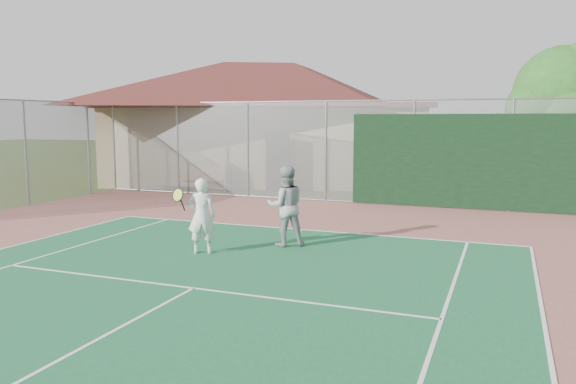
# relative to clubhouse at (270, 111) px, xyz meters

# --- Properties ---
(back_fence) EXTENTS (20.08, 0.11, 3.53)m
(back_fence) POSITION_rel_clubhouse_xyz_m (7.94, -6.38, -1.59)
(back_fence) COLOR gray
(back_fence) RESTS_ON ground
(side_fence_left) EXTENTS (0.08, 9.00, 3.50)m
(side_fence_left) POSITION_rel_clubhouse_xyz_m (-4.17, -10.86, -1.51)
(side_fence_left) COLOR gray
(side_fence_left) RESTS_ON ground
(clubhouse) EXTENTS (17.11, 13.80, 6.42)m
(clubhouse) POSITION_rel_clubhouse_xyz_m (0.00, 0.00, 0.00)
(clubhouse) COLOR tan
(clubhouse) RESTS_ON ground
(bleachers) EXTENTS (3.06, 1.99, 1.11)m
(bleachers) POSITION_rel_clubhouse_xyz_m (-1.17, -4.52, -2.68)
(bleachers) COLOR #A23525
(bleachers) RESTS_ON ground
(tree) EXTENTS (3.98, 3.77, 5.54)m
(tree) POSITION_rel_clubhouse_xyz_m (12.52, -2.92, 0.38)
(tree) COLOR #362213
(tree) RESTS_ON ground
(player_white_front) EXTENTS (0.92, 0.74, 1.62)m
(player_white_front) POSITION_rel_clubhouse_xyz_m (4.68, -14.69, -2.44)
(player_white_front) COLOR white
(player_white_front) RESTS_ON ground
(player_grey_back) EXTENTS (1.12, 1.06, 1.82)m
(player_grey_back) POSITION_rel_clubhouse_xyz_m (6.09, -13.35, -2.35)
(player_grey_back) COLOR #9D9FA2
(player_grey_back) RESTS_ON ground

